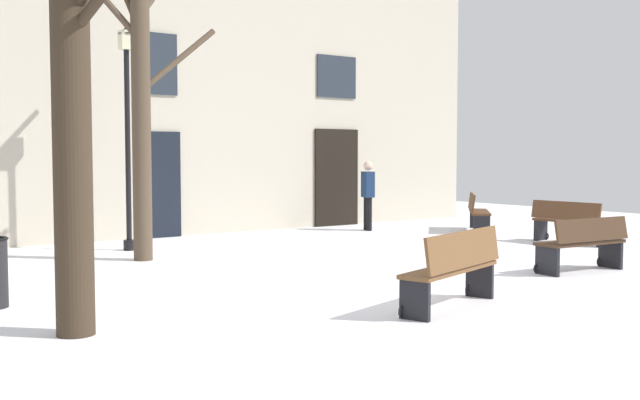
{
  "coord_description": "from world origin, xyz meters",
  "views": [
    {
      "loc": [
        -6.52,
        -7.59,
        1.81
      ],
      "look_at": [
        0.0,
        1.53,
        1.13
      ],
      "focal_mm": 41.53,
      "sensor_mm": 36.0,
      "label": 1
    }
  ],
  "objects_px": {
    "tree_near_facade": "(141,88)",
    "bench_back_to_back_left": "(583,244)",
    "tree_right_of_center": "(71,76)",
    "bench_facing_shops": "(569,222)",
    "streetlamp": "(127,115)",
    "person_crossing_plaza": "(368,192)",
    "bench_by_litter_bin": "(454,268)",
    "bench_back_to_back_right": "(477,211)"
  },
  "relations": [
    {
      "from": "tree_right_of_center",
      "to": "tree_near_facade",
      "type": "bearing_deg",
      "value": 60.97
    },
    {
      "from": "tree_right_of_center",
      "to": "bench_facing_shops",
      "type": "height_order",
      "value": "tree_right_of_center"
    },
    {
      "from": "tree_right_of_center",
      "to": "tree_near_facade",
      "type": "relative_size",
      "value": 0.86
    },
    {
      "from": "tree_near_facade",
      "to": "bench_back_to_back_left",
      "type": "distance_m",
      "value": 7.71
    },
    {
      "from": "tree_right_of_center",
      "to": "tree_near_facade",
      "type": "distance_m",
      "value": 5.46
    },
    {
      "from": "streetlamp",
      "to": "bench_facing_shops",
      "type": "xyz_separation_m",
      "value": [
        7.75,
        -4.22,
        -2.11
      ]
    },
    {
      "from": "bench_back_to_back_left",
      "to": "bench_by_litter_bin",
      "type": "relative_size",
      "value": 0.89
    },
    {
      "from": "tree_right_of_center",
      "to": "person_crossing_plaza",
      "type": "bearing_deg",
      "value": 35.35
    },
    {
      "from": "bench_by_litter_bin",
      "to": "tree_near_facade",
      "type": "bearing_deg",
      "value": -94.2
    },
    {
      "from": "tree_right_of_center",
      "to": "person_crossing_plaza",
      "type": "height_order",
      "value": "tree_right_of_center"
    },
    {
      "from": "tree_right_of_center",
      "to": "bench_by_litter_bin",
      "type": "bearing_deg",
      "value": -17.75
    },
    {
      "from": "tree_near_facade",
      "to": "bench_by_litter_bin",
      "type": "height_order",
      "value": "tree_near_facade"
    },
    {
      "from": "tree_near_facade",
      "to": "person_crossing_plaza",
      "type": "xyz_separation_m",
      "value": [
        6.35,
        1.62,
        -2.04
      ]
    },
    {
      "from": "bench_by_litter_bin",
      "to": "bench_back_to_back_right",
      "type": "bearing_deg",
      "value": -156.41
    },
    {
      "from": "bench_by_litter_bin",
      "to": "bench_back_to_back_right",
      "type": "xyz_separation_m",
      "value": [
        6.97,
        6.02,
        -0.02
      ]
    },
    {
      "from": "tree_right_of_center",
      "to": "bench_back_to_back_right",
      "type": "relative_size",
      "value": 3.1
    },
    {
      "from": "tree_right_of_center",
      "to": "bench_back_to_back_left",
      "type": "bearing_deg",
      "value": -3.83
    },
    {
      "from": "streetlamp",
      "to": "bench_facing_shops",
      "type": "relative_size",
      "value": 2.6
    },
    {
      "from": "tree_near_facade",
      "to": "streetlamp",
      "type": "height_order",
      "value": "tree_near_facade"
    },
    {
      "from": "bench_facing_shops",
      "to": "bench_back_to_back_right",
      "type": "height_order",
      "value": "bench_back_to_back_right"
    },
    {
      "from": "tree_right_of_center",
      "to": "bench_facing_shops",
      "type": "bearing_deg",
      "value": 10.08
    },
    {
      "from": "bench_back_to_back_left",
      "to": "bench_by_litter_bin",
      "type": "bearing_deg",
      "value": 17.38
    },
    {
      "from": "streetlamp",
      "to": "bench_by_litter_bin",
      "type": "bearing_deg",
      "value": -81.33
    },
    {
      "from": "tree_near_facade",
      "to": "bench_facing_shops",
      "type": "relative_size",
      "value": 3.44
    },
    {
      "from": "bench_back_to_back_left",
      "to": "streetlamp",
      "type": "bearing_deg",
      "value": -49.17
    },
    {
      "from": "tree_near_facade",
      "to": "bench_back_to_back_left",
      "type": "xyz_separation_m",
      "value": [
        5.02,
        -5.28,
        -2.52
      ]
    },
    {
      "from": "tree_near_facade",
      "to": "bench_back_to_back_right",
      "type": "xyz_separation_m",
      "value": [
        8.37,
        -0.04,
        -2.5
      ]
    },
    {
      "from": "tree_near_facade",
      "to": "bench_back_to_back_right",
      "type": "distance_m",
      "value": 8.74
    },
    {
      "from": "tree_near_facade",
      "to": "streetlamp",
      "type": "bearing_deg",
      "value": 78.63
    },
    {
      "from": "streetlamp",
      "to": "bench_facing_shops",
      "type": "bearing_deg",
      "value": -28.57
    },
    {
      "from": "bench_back_to_back_left",
      "to": "bench_back_to_back_right",
      "type": "bearing_deg",
      "value": -117.38
    },
    {
      "from": "bench_facing_shops",
      "to": "bench_by_litter_bin",
      "type": "xyz_separation_m",
      "value": [
        -6.62,
        -3.19,
        0.03
      ]
    },
    {
      "from": "bench_facing_shops",
      "to": "bench_back_to_back_left",
      "type": "distance_m",
      "value": 3.85
    },
    {
      "from": "bench_back_to_back_left",
      "to": "bench_back_to_back_right",
      "type": "height_order",
      "value": "bench_back_to_back_right"
    },
    {
      "from": "streetlamp",
      "to": "person_crossing_plaza",
      "type": "xyz_separation_m",
      "value": [
        6.08,
        0.27,
        -1.64
      ]
    },
    {
      "from": "tree_right_of_center",
      "to": "bench_facing_shops",
      "type": "relative_size",
      "value": 2.97
    },
    {
      "from": "bench_back_to_back_left",
      "to": "person_crossing_plaza",
      "type": "bearing_deg",
      "value": -95.72
    },
    {
      "from": "streetlamp",
      "to": "bench_back_to_back_left",
      "type": "bearing_deg",
      "value": -54.37
    },
    {
      "from": "bench_facing_shops",
      "to": "bench_by_litter_bin",
      "type": "bearing_deg",
      "value": 112.95
    },
    {
      "from": "tree_near_facade",
      "to": "person_crossing_plaza",
      "type": "distance_m",
      "value": 6.87
    },
    {
      "from": "streetlamp",
      "to": "person_crossing_plaza",
      "type": "height_order",
      "value": "streetlamp"
    },
    {
      "from": "streetlamp",
      "to": "bench_back_to_back_right",
      "type": "relative_size",
      "value": 2.72
    }
  ]
}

